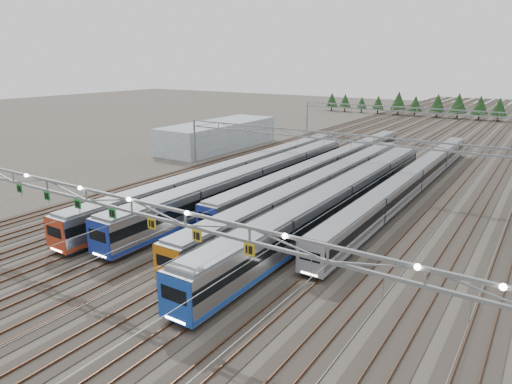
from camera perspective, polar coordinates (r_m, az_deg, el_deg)
The scene contains 13 objects.
ground at distance 39.93m, azimuth -14.50°, elevation -11.70°, with size 400.00×400.00×0.00m, color #47423A.
track_bed at distance 127.16m, azimuth 20.94°, elevation 7.52°, with size 54.00×260.00×5.42m.
train_a at distance 67.48m, azimuth -2.26°, elevation 2.35°, with size 3.01×60.20×3.92m.
train_b at distance 62.78m, azimuth -0.37°, elevation 1.41°, with size 3.16×51.82×4.13m.
train_c at distance 73.64m, azimuth 9.11°, elevation 3.21°, with size 2.78×61.79×3.62m.
train_d at distance 60.39m, azimuth 7.91°, elevation 0.50°, with size 2.94×56.96×3.83m.
train_e at distance 55.04m, azimuth 10.31°, elevation -0.98°, with size 3.19×56.70×4.16m.
train_f at distance 68.12m, azimuth 19.00°, elevation 1.40°, with size 2.66×64.38×3.45m.
gantry_near at distance 37.18m, azimuth -15.45°, elevation -2.02°, with size 56.36×0.61×8.08m.
gantry_mid at distance 69.66m, azimuth 10.10°, elevation 6.06°, with size 56.36×0.36×8.00m.
gantry_far at distance 112.07m, azimuth 19.45°, elevation 9.16°, with size 56.36×0.36×8.00m.
west_shed at distance 99.60m, azimuth -4.68°, elevation 7.11°, with size 10.00×30.00×5.45m, color #92A5AE.
treeline at distance 162.98m, azimuth 23.69°, elevation 9.89°, with size 93.80×5.60×7.02m.
Camera 1 is at (26.89, -23.14, 18.32)m, focal length 32.00 mm.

